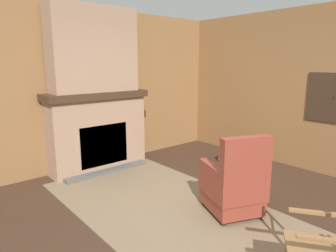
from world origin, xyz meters
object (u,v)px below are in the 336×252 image
(armchair, at_px, (234,186))
(firewood_stack, at_px, (233,155))
(storage_case, at_px, (126,85))
(oil_lamp_vase, at_px, (72,88))
(decorative_plate_on_mantel, at_px, (97,84))
(rocking_chair, at_px, (330,252))

(armchair, height_order, firewood_stack, armchair)
(armchair, bearing_deg, storage_case, 18.90)
(oil_lamp_vase, distance_m, decorative_plate_on_mantel, 0.44)
(firewood_stack, bearing_deg, decorative_plate_on_mantel, -123.44)
(storage_case, bearing_deg, armchair, -3.88)
(rocking_chair, xyz_separation_m, decorative_plate_on_mantel, (-3.88, 0.20, 1.00))
(firewood_stack, height_order, oil_lamp_vase, oil_lamp_vase)
(armchair, bearing_deg, rocking_chair, 178.39)
(armchair, relative_size, oil_lamp_vase, 4.21)
(rocking_chair, bearing_deg, oil_lamp_vase, -31.32)
(rocking_chair, xyz_separation_m, storage_case, (-3.86, 0.76, 0.96))
(firewood_stack, bearing_deg, rocking_chair, -40.91)
(armchair, xyz_separation_m, storage_case, (-2.56, 0.17, 1.03))
(rocking_chair, distance_m, oil_lamp_vase, 3.99)
(storage_case, bearing_deg, firewood_stack, 47.89)
(rocking_chair, bearing_deg, storage_case, -46.07)
(oil_lamp_vase, bearing_deg, decorative_plate_on_mantel, 92.61)
(armchair, relative_size, decorative_plate_on_mantel, 4.30)
(rocking_chair, height_order, storage_case, storage_case)
(rocking_chair, xyz_separation_m, oil_lamp_vase, (-3.86, -0.24, 0.97))
(decorative_plate_on_mantel, bearing_deg, oil_lamp_vase, -87.39)
(decorative_plate_on_mantel, bearing_deg, armchair, 8.61)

